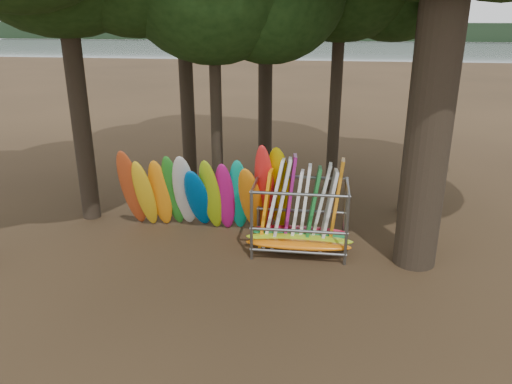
# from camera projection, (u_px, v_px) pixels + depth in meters

# --- Properties ---
(ground) EXTENTS (120.00, 120.00, 0.00)m
(ground) POSITION_uv_depth(u_px,v_px,m) (239.00, 254.00, 14.57)
(ground) COLOR #47331E
(ground) RESTS_ON ground
(lake) EXTENTS (160.00, 160.00, 0.00)m
(lake) POSITION_uv_depth(u_px,v_px,m) (309.00, 61.00, 70.42)
(lake) COLOR gray
(lake) RESTS_ON ground
(far_shore) EXTENTS (160.00, 4.00, 4.00)m
(far_shore) POSITION_uv_depth(u_px,v_px,m) (317.00, 32.00, 116.28)
(far_shore) COLOR black
(far_shore) RESTS_ON ground
(kayak_row) EXTENTS (5.46, 1.77, 3.24)m
(kayak_row) POSITION_uv_depth(u_px,v_px,m) (208.00, 194.00, 15.55)
(kayak_row) COLOR #B8431C
(kayak_row) RESTS_ON ground
(storage_rack) EXTENTS (3.16, 1.54, 2.82)m
(storage_rack) POSITION_uv_depth(u_px,v_px,m) (300.00, 219.00, 14.51)
(storage_rack) COLOR slate
(storage_rack) RESTS_ON ground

